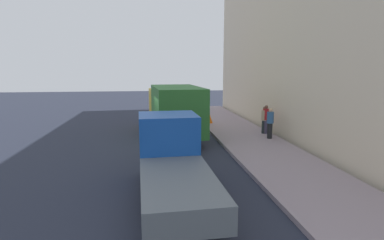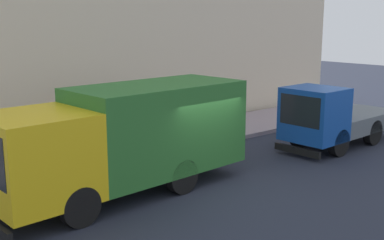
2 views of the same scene
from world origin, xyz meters
TOP-DOWN VIEW (x-y plane):
  - ground at (0.00, 0.00)m, footprint 80.00×80.00m
  - sidewalk at (4.74, 0.00)m, footprint 3.49×30.00m
  - building_facade at (6.99, 0.00)m, footprint 0.50×30.00m
  - large_utility_truck at (0.74, 2.17)m, footprint 2.93×7.65m
  - small_flatbed_truck at (0.02, -6.43)m, footprint 2.18×5.77m
  - pedestrian_walking at (6.00, 1.40)m, footprint 0.50×0.50m
  - pedestrian_standing at (5.83, 0.09)m, footprint 0.38×0.38m
  - pedestrian_third at (6.07, 1.35)m, footprint 0.47×0.47m
  - traffic_cone_orange at (3.48, 5.31)m, footprint 0.45×0.45m

SIDE VIEW (x-z plane):
  - ground at x=0.00m, z-range 0.00..0.00m
  - sidewalk at x=4.74m, z-range 0.00..0.17m
  - traffic_cone_orange at x=3.48m, z-range 0.17..0.81m
  - pedestrian_walking at x=6.00m, z-range 0.20..1.80m
  - pedestrian_standing at x=5.83m, z-range 0.21..1.88m
  - pedestrian_third at x=6.07m, z-range 0.21..1.89m
  - small_flatbed_truck at x=0.02m, z-range -0.08..2.33m
  - large_utility_truck at x=0.74m, z-range 0.16..3.14m
  - building_facade at x=6.99m, z-range 0.00..10.56m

